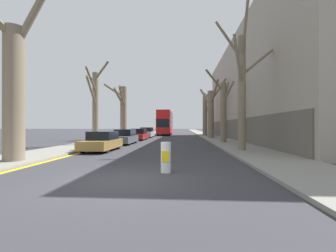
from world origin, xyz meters
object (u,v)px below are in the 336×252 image
(street_tree_right_0, at_px, (242,86))
(street_tree_right_3, at_px, (205,114))
(street_tree_left_2, at_px, (123,110))
(street_tree_right_2, at_px, (211,111))
(traffic_bollard, at_px, (166,157))
(parked_car_0, at_px, (102,142))
(parked_car_1, at_px, (125,137))
(parked_car_3, at_px, (147,133))
(street_tree_left_0, at_px, (13,84))
(parked_car_2, at_px, (138,135))
(double_decker_bus, at_px, (165,122))
(street_tree_right_1, at_px, (223,110))
(street_tree_left_1, at_px, (95,105))

(street_tree_right_0, bearing_deg, street_tree_right_3, 90.12)
(street_tree_left_2, distance_m, street_tree_right_3, 15.13)
(street_tree_right_2, distance_m, traffic_bollard, 23.17)
(parked_car_0, height_order, parked_car_1, parked_car_1)
(street_tree_left_2, bearing_deg, parked_car_3, 66.35)
(street_tree_right_2, height_order, parked_car_0, street_tree_right_2)
(street_tree_right_0, relative_size, parked_car_3, 2.21)
(street_tree_left_2, bearing_deg, street_tree_left_0, -89.62)
(street_tree_left_2, xyz_separation_m, parked_car_2, (2.23, -1.05, -3.08))
(street_tree_right_3, bearing_deg, double_decker_bus, 143.82)
(double_decker_bus, distance_m, parked_car_3, 10.49)
(street_tree_right_1, height_order, street_tree_right_3, street_tree_right_3)
(parked_car_0, bearing_deg, parked_car_2, 90.00)
(double_decker_bus, bearing_deg, street_tree_left_1, -99.37)
(street_tree_left_0, xyz_separation_m, parked_car_3, (2.11, 23.65, -2.79))
(street_tree_right_0, distance_m, parked_car_1, 11.49)
(street_tree_left_2, relative_size, parked_car_2, 1.67)
(street_tree_right_3, bearing_deg, street_tree_right_2, -89.67)
(street_tree_right_1, height_order, traffic_bollard, street_tree_right_1)
(street_tree_right_0, bearing_deg, street_tree_left_2, 130.38)
(parked_car_0, height_order, parked_car_3, parked_car_3)
(street_tree_left_2, height_order, double_decker_bus, street_tree_left_2)
(street_tree_right_2, distance_m, parked_car_1, 13.83)
(street_tree_right_2, bearing_deg, parked_car_3, 163.71)
(street_tree_right_1, bearing_deg, street_tree_left_0, -132.09)
(street_tree_right_2, height_order, parked_car_2, street_tree_right_2)
(parked_car_0, distance_m, parked_car_2, 12.27)
(street_tree_left_0, distance_m, double_decker_bus, 34.04)
(street_tree_left_1, xyz_separation_m, parked_car_2, (2.08, 8.27, -2.78))
(street_tree_right_1, distance_m, double_decker_bus, 22.39)
(street_tree_right_1, relative_size, parked_car_1, 1.62)
(street_tree_left_2, bearing_deg, street_tree_right_0, -49.62)
(parked_car_3, bearing_deg, street_tree_left_2, -113.65)
(street_tree_left_0, xyz_separation_m, street_tree_right_3, (11.23, 28.56, 0.18))
(parked_car_2, bearing_deg, street_tree_left_0, -96.87)
(street_tree_left_0, xyz_separation_m, street_tree_left_1, (0.03, 9.24, -0.07))
(street_tree_left_2, xyz_separation_m, parked_car_0, (2.23, -13.31, -3.10))
(street_tree_right_1, height_order, parked_car_2, street_tree_right_1)
(street_tree_right_0, bearing_deg, parked_car_3, 116.36)
(parked_car_0, bearing_deg, street_tree_right_3, 68.64)
(parked_car_3, bearing_deg, street_tree_right_3, 28.27)
(street_tree_left_1, relative_size, street_tree_right_3, 0.93)
(street_tree_left_0, height_order, street_tree_right_3, street_tree_left_0)
(street_tree_right_3, bearing_deg, parked_car_2, -129.54)
(street_tree_right_2, bearing_deg, parked_car_1, -132.79)
(street_tree_left_0, distance_m, street_tree_right_1, 17.04)
(street_tree_right_0, xyz_separation_m, traffic_bollard, (-4.37, -6.70, -3.67))
(street_tree_right_1, distance_m, parked_car_0, 12.19)
(traffic_bollard, bearing_deg, street_tree_left_2, 109.27)
(street_tree_right_1, relative_size, street_tree_right_3, 0.92)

